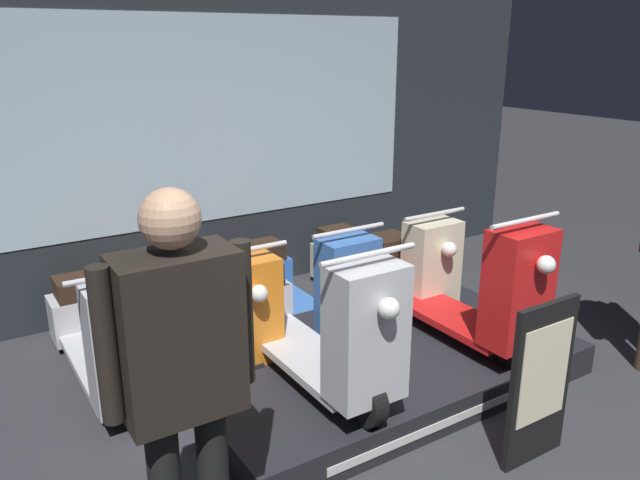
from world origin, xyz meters
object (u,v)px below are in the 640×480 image
at_px(scooter_backrow_0, 103,335).
at_px(scooter_backrow_1, 214,309).
at_px(scooter_display_left, 311,324).
at_px(scooter_backrow_3, 386,268).
at_px(scooter_display_right, 454,285).
at_px(scooter_backrow_2, 307,287).
at_px(person_left_browsing, 181,365).
at_px(price_sign_board, 540,383).

bearing_deg(scooter_backrow_0, scooter_backrow_1, 0.00).
relative_size(scooter_display_left, scooter_backrow_0, 1.00).
relative_size(scooter_display_left, scooter_backrow_3, 1.00).
xyz_separation_m(scooter_display_right, scooter_backrow_2, (-0.61, 0.96, -0.21)).
bearing_deg(person_left_browsing, scooter_display_left, 37.26).
distance_m(scooter_display_right, scooter_backrow_3, 1.00).
relative_size(scooter_backrow_2, person_left_browsing, 0.98).
distance_m(scooter_display_right, scooter_backrow_1, 1.69).
height_order(scooter_backrow_0, scooter_backrow_2, same).
height_order(scooter_display_right, scooter_backrow_2, scooter_display_right).
bearing_deg(price_sign_board, scooter_display_right, 69.84).
height_order(scooter_backrow_2, scooter_backrow_3, same).
bearing_deg(person_left_browsing, scooter_backrow_0, 87.14).
bearing_deg(scooter_backrow_0, scooter_display_left, -43.79).
height_order(scooter_display_left, scooter_backrow_1, scooter_display_left).
bearing_deg(scooter_backrow_3, scooter_display_left, -144.16).
bearing_deg(scooter_backrow_1, scooter_backrow_2, 0.00).
xyz_separation_m(scooter_display_right, scooter_backrow_0, (-2.16, 0.96, -0.21)).
height_order(scooter_display_right, price_sign_board, scooter_display_right).
xyz_separation_m(scooter_display_right, person_left_browsing, (-2.25, -0.83, 0.44)).
distance_m(scooter_backrow_1, price_sign_board, 2.25).
relative_size(person_left_browsing, price_sign_board, 1.84).
relative_size(scooter_display_left, scooter_backrow_1, 1.00).
relative_size(scooter_display_right, price_sign_board, 1.81).
distance_m(scooter_backrow_1, person_left_browsing, 2.09).
height_order(scooter_display_left, scooter_backrow_3, scooter_display_left).
distance_m(scooter_backrow_2, price_sign_board, 2.04).
bearing_deg(scooter_display_left, scooter_display_right, 0.00).
height_order(scooter_display_left, scooter_display_right, same).
bearing_deg(scooter_display_left, scooter_backrow_2, 60.08).
distance_m(scooter_backrow_0, price_sign_board, 2.69).
bearing_deg(scooter_backrow_2, scooter_backrow_1, 180.00).
bearing_deg(scooter_backrow_3, scooter_backrow_0, 180.00).
height_order(scooter_backrow_3, price_sign_board, scooter_backrow_3).
height_order(scooter_backrow_1, person_left_browsing, person_left_browsing).
relative_size(scooter_backrow_2, scooter_backrow_3, 1.00).
height_order(scooter_backrow_1, price_sign_board, scooter_backrow_1).
height_order(scooter_display_left, scooter_backrow_2, scooter_display_left).
relative_size(scooter_display_right, scooter_backrow_2, 1.00).
distance_m(scooter_display_left, scooter_backrow_1, 1.01).
distance_m(scooter_backrow_2, scooter_backrow_3, 0.78).
bearing_deg(scooter_backrow_0, scooter_backrow_3, 0.00).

